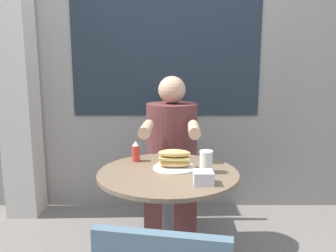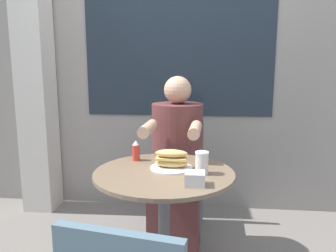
{
  "view_description": "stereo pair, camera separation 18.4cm",
  "coord_description": "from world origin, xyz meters",
  "px_view_note": "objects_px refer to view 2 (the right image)",
  "views": [
    {
      "loc": [
        -0.0,
        -1.61,
        1.26
      ],
      "look_at": [
        0.0,
        0.2,
        0.94
      ],
      "focal_mm": 35.0,
      "sensor_mm": 36.0,
      "label": 1
    },
    {
      "loc": [
        0.18,
        -1.6,
        1.26
      ],
      "look_at": [
        0.0,
        0.2,
        0.94
      ],
      "focal_mm": 35.0,
      "sensor_mm": 36.0,
      "label": 2
    }
  ],
  "objects_px": {
    "cafe_table": "(164,208)",
    "sandwich_on_plate": "(171,161)",
    "drink_cup": "(202,163)",
    "condiment_bottle": "(136,151)",
    "diner_chair": "(181,163)",
    "seated_diner": "(177,177)"
  },
  "relations": [
    {
      "from": "cafe_table",
      "to": "sandwich_on_plate",
      "type": "xyz_separation_m",
      "value": [
        0.03,
        0.05,
        0.24
      ]
    },
    {
      "from": "cafe_table",
      "to": "seated_diner",
      "type": "bearing_deg",
      "value": 87.43
    },
    {
      "from": "cafe_table",
      "to": "drink_cup",
      "type": "bearing_deg",
      "value": -4.57
    },
    {
      "from": "diner_chair",
      "to": "condiment_bottle",
      "type": "xyz_separation_m",
      "value": [
        -0.21,
        -0.71,
        0.28
      ]
    },
    {
      "from": "sandwich_on_plate",
      "to": "drink_cup",
      "type": "bearing_deg",
      "value": -23.48
    },
    {
      "from": "diner_chair",
      "to": "condiment_bottle",
      "type": "bearing_deg",
      "value": 75.81
    },
    {
      "from": "drink_cup",
      "to": "condiment_bottle",
      "type": "relative_size",
      "value": 0.97
    },
    {
      "from": "drink_cup",
      "to": "seated_diner",
      "type": "bearing_deg",
      "value": 106.53
    },
    {
      "from": "cafe_table",
      "to": "drink_cup",
      "type": "relative_size",
      "value": 6.6
    },
    {
      "from": "drink_cup",
      "to": "condiment_bottle",
      "type": "bearing_deg",
      "value": 151.43
    },
    {
      "from": "cafe_table",
      "to": "condiment_bottle",
      "type": "relative_size",
      "value": 6.38
    },
    {
      "from": "drink_cup",
      "to": "condiment_bottle",
      "type": "distance_m",
      "value": 0.43
    },
    {
      "from": "cafe_table",
      "to": "sandwich_on_plate",
      "type": "relative_size",
      "value": 3.32
    },
    {
      "from": "seated_diner",
      "to": "condiment_bottle",
      "type": "height_order",
      "value": "seated_diner"
    },
    {
      "from": "sandwich_on_plate",
      "to": "drink_cup",
      "type": "distance_m",
      "value": 0.17
    },
    {
      "from": "cafe_table",
      "to": "seated_diner",
      "type": "distance_m",
      "value": 0.55
    },
    {
      "from": "sandwich_on_plate",
      "to": "drink_cup",
      "type": "xyz_separation_m",
      "value": [
        0.16,
        -0.07,
        0.01
      ]
    },
    {
      "from": "cafe_table",
      "to": "sandwich_on_plate",
      "type": "distance_m",
      "value": 0.25
    },
    {
      "from": "diner_chair",
      "to": "sandwich_on_plate",
      "type": "relative_size",
      "value": 3.89
    },
    {
      "from": "cafe_table",
      "to": "diner_chair",
      "type": "bearing_deg",
      "value": 88.07
    },
    {
      "from": "seated_diner",
      "to": "sandwich_on_plate",
      "type": "relative_size",
      "value": 5.42
    },
    {
      "from": "sandwich_on_plate",
      "to": "drink_cup",
      "type": "relative_size",
      "value": 1.99
    }
  ]
}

